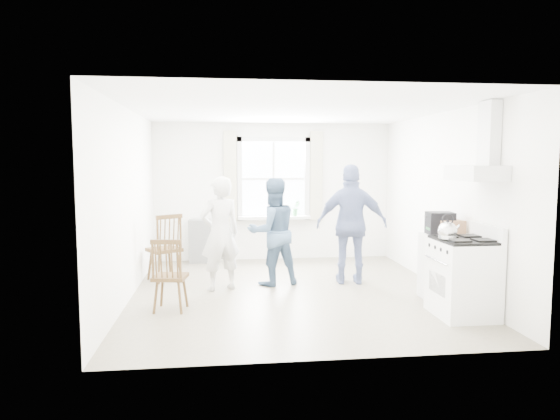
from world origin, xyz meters
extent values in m
cube|color=gray|center=(0.00, 0.00, -0.01)|extent=(4.62, 5.12, 0.02)
cube|color=white|center=(0.00, 2.52, 1.30)|extent=(4.62, 0.04, 2.64)
cube|color=white|center=(0.00, -2.52, 1.30)|extent=(4.62, 0.04, 2.64)
cube|color=white|center=(-2.27, 0.00, 1.30)|extent=(0.04, 5.12, 2.64)
cube|color=white|center=(2.27, 0.00, 1.30)|extent=(0.04, 5.12, 2.64)
cube|color=white|center=(0.00, 0.00, 2.61)|extent=(4.62, 5.12, 0.02)
cube|color=white|center=(0.00, 2.48, 1.55)|extent=(1.20, 0.02, 1.40)
cube|color=silver|center=(0.00, 2.46, 2.29)|extent=(1.38, 0.09, 0.09)
cube|color=silver|center=(0.00, 2.46, 0.81)|extent=(1.38, 0.09, 0.09)
cube|color=silver|center=(-0.65, 2.46, 1.55)|extent=(0.09, 0.09, 1.58)
cube|color=silver|center=(0.65, 2.46, 1.55)|extent=(0.09, 0.09, 1.58)
cube|color=silver|center=(0.00, 2.38, 0.82)|extent=(1.38, 0.24, 0.06)
cube|color=beige|center=(-0.82, 2.44, 1.60)|extent=(0.24, 0.05, 1.70)
cube|color=beige|center=(0.82, 2.44, 1.60)|extent=(0.24, 0.05, 1.70)
cube|color=silver|center=(2.02, -1.35, 1.74)|extent=(0.45, 0.76, 0.18)
cube|color=silver|center=(2.17, -1.35, 2.21)|extent=(0.14, 0.30, 0.76)
cube|color=slate|center=(-1.40, 2.33, 0.40)|extent=(0.40, 0.30, 0.80)
cube|color=white|center=(1.91, -1.35, 0.46)|extent=(0.65, 0.76, 0.92)
cube|color=black|center=(1.91, -1.35, 0.94)|extent=(0.61, 0.72, 0.03)
cube|color=white|center=(2.20, -1.35, 1.02)|extent=(0.06, 0.76, 0.20)
cylinder|color=silver|center=(1.56, -1.35, 0.70)|extent=(0.02, 0.61, 0.02)
sphere|color=silver|center=(1.67, -1.40, 1.06)|extent=(0.22, 0.22, 0.22)
cylinder|color=silver|center=(1.67, -1.40, 0.99)|extent=(0.20, 0.20, 0.04)
torus|color=black|center=(1.67, -1.40, 1.19)|extent=(0.14, 0.03, 0.14)
cube|color=silver|center=(1.98, -0.65, 0.45)|extent=(0.50, 0.55, 0.90)
cube|color=black|center=(1.93, -0.62, 0.98)|extent=(0.37, 0.34, 0.16)
cube|color=black|center=(1.93, -0.62, 1.13)|extent=(0.37, 0.34, 0.14)
cube|color=#9E704C|center=(2.03, -0.75, 1.00)|extent=(0.34, 0.26, 0.20)
cube|color=#412B15|center=(-1.90, 0.97, 0.49)|extent=(0.62, 0.61, 0.05)
cube|color=#412B15|center=(-1.79, 0.80, 0.78)|extent=(0.40, 0.29, 0.58)
cylinder|color=#412B15|center=(-1.90, 0.97, 0.23)|extent=(0.04, 0.04, 0.47)
cube|color=#412B15|center=(-1.64, -0.69, 0.43)|extent=(0.45, 0.44, 0.05)
cube|color=#412B15|center=(-1.67, -0.86, 0.68)|extent=(0.38, 0.12, 0.51)
cylinder|color=#412B15|center=(-1.64, -0.69, 0.20)|extent=(0.03, 0.03, 0.41)
imported|color=silver|center=(-1.02, 0.27, 0.83)|extent=(0.79, 0.79, 1.67)
imported|color=#415B79|center=(-0.22, 0.48, 0.81)|extent=(0.98, 0.98, 1.63)
imported|color=navy|center=(0.99, 0.42, 0.92)|extent=(1.23, 1.23, 1.84)
imported|color=#377C42|center=(0.41, 2.36, 0.99)|extent=(0.19, 0.19, 0.29)
camera|label=1|loc=(-0.99, -6.98, 1.87)|focal=32.00mm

